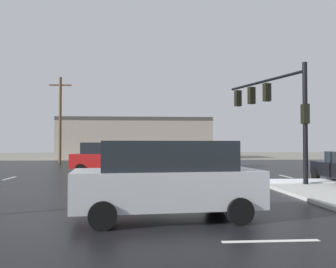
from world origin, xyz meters
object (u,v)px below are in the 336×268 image
(suv_red, at_px, (108,157))
(utility_pole_distant, at_px, (60,118))
(suv_silver, at_px, (167,178))
(suv_green, at_px, (152,154))
(traffic_signal_mast, at_px, (275,103))
(suv_blue, at_px, (218,154))
(sedan_white, at_px, (104,157))

(suv_red, distance_m, utility_pole_distant, 14.59)
(suv_silver, bearing_deg, suv_green, -95.93)
(traffic_signal_mast, height_order, utility_pole_distant, utility_pole_distant)
(suv_red, height_order, suv_blue, same)
(traffic_signal_mast, distance_m, suv_green, 15.10)
(suv_blue, xyz_separation_m, utility_pole_distant, (-14.59, 7.17, 3.47))
(suv_green, xyz_separation_m, utility_pole_distant, (-9.10, 5.77, 3.47))
(traffic_signal_mast, relative_size, suv_silver, 1.22)
(traffic_signal_mast, bearing_deg, suv_blue, -15.84)
(suv_red, distance_m, suv_blue, 10.31)
(suv_red, relative_size, sedan_white, 1.08)
(suv_green, bearing_deg, suv_blue, 172.49)
(suv_green, distance_m, utility_pole_distant, 11.32)
(traffic_signal_mast, xyz_separation_m, suv_blue, (-0.41, 12.18, -2.95))
(traffic_signal_mast, distance_m, utility_pole_distant, 24.49)
(suv_silver, distance_m, utility_pole_distant, 29.56)
(traffic_signal_mast, distance_m, sedan_white, 16.92)
(suv_red, bearing_deg, traffic_signal_mast, 150.42)
(suv_silver, relative_size, utility_pole_distant, 0.57)
(suv_blue, bearing_deg, utility_pole_distant, -118.41)
(suv_blue, distance_m, sedan_white, 9.65)
(suv_green, height_order, suv_blue, same)
(suv_silver, relative_size, sedan_white, 1.07)
(suv_red, relative_size, utility_pole_distant, 0.57)
(suv_blue, xyz_separation_m, sedan_white, (-9.59, 1.10, -0.24))
(suv_green, distance_m, suv_blue, 5.67)
(traffic_signal_mast, height_order, sedan_white, traffic_signal_mast)
(traffic_signal_mast, xyz_separation_m, utility_pole_distant, (-15.00, 19.35, 0.52))
(suv_green, height_order, utility_pole_distant, utility_pole_distant)
(suv_silver, bearing_deg, suv_blue, -110.72)
(suv_red, height_order, utility_pole_distant, utility_pole_distant)
(suv_green, bearing_deg, utility_pole_distant, -25.56)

